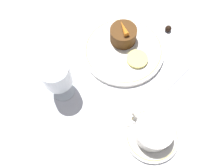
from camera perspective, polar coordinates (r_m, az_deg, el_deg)
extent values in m
plane|color=white|center=(0.67, 2.05, 3.92)|extent=(3.00, 3.00, 0.00)
cylinder|color=white|center=(0.69, 3.01, 8.84)|extent=(0.25, 0.25, 0.01)
torus|color=tan|center=(0.69, 3.04, 9.10)|extent=(0.24, 0.24, 0.00)
cylinder|color=white|center=(0.60, 10.30, -12.95)|extent=(0.15, 0.15, 0.01)
torus|color=tan|center=(0.59, 10.36, -12.86)|extent=(0.13, 0.13, 0.00)
cylinder|color=white|center=(0.57, 10.80, -12.02)|extent=(0.10, 0.10, 0.05)
cylinder|color=brown|center=(0.57, 10.85, -11.95)|extent=(0.08, 0.08, 0.04)
torus|color=white|center=(0.57, 6.34, -8.27)|extent=(0.03, 0.01, 0.04)
cube|color=silver|center=(0.60, 9.37, -8.93)|extent=(0.05, 0.07, 0.00)
ellipsoid|color=silver|center=(0.59, 4.52, -10.30)|extent=(0.02, 0.03, 0.00)
cylinder|color=silver|center=(0.65, -12.53, -1.58)|extent=(0.07, 0.07, 0.01)
cylinder|color=silver|center=(0.62, -13.10, -0.40)|extent=(0.01, 0.01, 0.06)
cylinder|color=silver|center=(0.56, -14.39, 2.24)|extent=(0.08, 0.08, 0.07)
cylinder|color=#5B0F1E|center=(0.58, -14.10, 1.65)|extent=(0.06, 0.06, 0.04)
cube|color=silver|center=(0.68, 17.48, 2.14)|extent=(0.02, 0.14, 0.01)
cube|color=silver|center=(0.64, 12.30, -3.17)|extent=(0.02, 0.05, 0.01)
cylinder|color=#563314|center=(0.69, 2.96, 12.72)|extent=(0.08, 0.08, 0.05)
cone|color=orange|center=(0.67, 3.09, 14.41)|extent=(0.05, 0.04, 0.02)
cylinder|color=#EFE075|center=(0.67, 6.59, 6.49)|extent=(0.06, 0.06, 0.01)
sphere|color=black|center=(0.76, 14.48, 13.84)|extent=(0.02, 0.02, 0.02)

